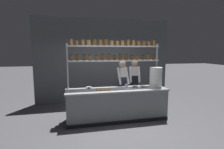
% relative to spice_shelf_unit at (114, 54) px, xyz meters
% --- Properties ---
extents(ground_plane, '(40.00, 40.00, 0.00)m').
position_rel_spice_shelf_unit_xyz_m(ground_plane, '(0.00, -0.33, -1.91)').
color(ground_plane, '#4C4C51').
extents(back_wall, '(5.33, 0.12, 3.26)m').
position_rel_spice_shelf_unit_xyz_m(back_wall, '(0.00, 1.75, -0.29)').
color(back_wall, '#4C5156').
rests_on(back_wall, ground_plane).
extents(prep_counter, '(2.93, 0.76, 0.92)m').
position_rel_spice_shelf_unit_xyz_m(prep_counter, '(0.00, -0.33, -1.46)').
color(prep_counter, gray).
rests_on(prep_counter, ground_plane).
extents(spice_shelf_unit, '(2.82, 0.28, 2.37)m').
position_rel_spice_shelf_unit_xyz_m(spice_shelf_unit, '(0.00, 0.00, 0.00)').
color(spice_shelf_unit, '#ADAFB5').
rests_on(spice_shelf_unit, ground_plane).
extents(chef_left, '(0.41, 0.34, 1.71)m').
position_rel_spice_shelf_unit_xyz_m(chef_left, '(0.32, 0.22, -0.93)').
color(chef_left, black).
rests_on(chef_left, ground_plane).
extents(chef_center, '(0.39, 0.32, 1.70)m').
position_rel_spice_shelf_unit_xyz_m(chef_center, '(0.83, 0.50, -0.93)').
color(chef_center, black).
rests_on(chef_center, ground_plane).
extents(container_stack, '(0.39, 0.39, 0.60)m').
position_rel_spice_shelf_unit_xyz_m(container_stack, '(1.21, -0.32, -0.69)').
color(container_stack, white).
rests_on(container_stack, prep_counter).
extents(cutting_board, '(0.40, 0.26, 0.02)m').
position_rel_spice_shelf_unit_xyz_m(cutting_board, '(-0.41, -0.37, -0.98)').
color(cutting_board, '#A88456').
rests_on(cutting_board, prep_counter).
extents(prep_bowl_near_left, '(0.17, 0.17, 0.05)m').
position_rel_spice_shelf_unit_xyz_m(prep_bowl_near_left, '(0.82, -0.28, -0.97)').
color(prep_bowl_near_left, silver).
rests_on(prep_bowl_near_left, prep_counter).
extents(prep_bowl_center_front, '(0.17, 0.17, 0.05)m').
position_rel_spice_shelf_unit_xyz_m(prep_bowl_center_front, '(-0.78, -0.09, -0.97)').
color(prep_bowl_center_front, white).
rests_on(prep_bowl_center_front, prep_counter).
extents(prep_bowl_center_back, '(0.19, 0.19, 0.05)m').
position_rel_spice_shelf_unit_xyz_m(prep_bowl_center_back, '(0.57, -0.22, -0.97)').
color(prep_bowl_center_back, white).
rests_on(prep_bowl_center_back, prep_counter).
extents(serving_cup_front, '(0.09, 0.09, 0.10)m').
position_rel_spice_shelf_unit_xyz_m(serving_cup_front, '(0.34, -0.15, -0.95)').
color(serving_cup_front, silver).
rests_on(serving_cup_front, prep_counter).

